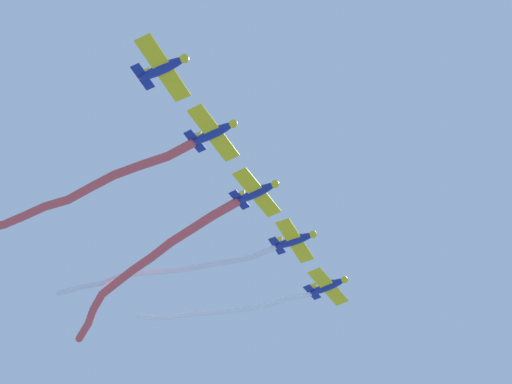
# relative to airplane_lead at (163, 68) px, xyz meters

# --- Properties ---
(airplane_lead) EXTENTS (6.88, 5.35, 1.74)m
(airplane_lead) POSITION_rel_airplane_lead_xyz_m (0.00, 0.00, 0.00)
(airplane_lead) COLOR navy
(airplane_left_wing) EXTENTS (6.78, 5.30, 1.74)m
(airplane_left_wing) POSITION_rel_airplane_lead_xyz_m (-7.25, 4.03, 0.30)
(airplane_left_wing) COLOR navy
(smoke_trail_left_wing) EXTENTS (14.68, 27.31, 2.34)m
(smoke_trail_left_wing) POSITION_rel_airplane_lead_xyz_m (-15.57, -11.27, 0.82)
(smoke_trail_left_wing) COLOR #DB4C4C
(airplane_right_wing) EXTENTS (6.70, 5.38, 1.74)m
(airplane_right_wing) POSITION_rel_airplane_lead_xyz_m (-14.50, 8.06, 0.00)
(airplane_right_wing) COLOR navy
(smoke_trail_right_wing) EXTENTS (25.19, 21.58, 2.41)m
(smoke_trail_right_wing) POSITION_rel_airplane_lead_xyz_m (-26.92, -5.51, 0.34)
(smoke_trail_right_wing) COLOR #DB4C4C
(airplane_slot) EXTENTS (6.90, 5.36, 1.74)m
(airplane_slot) POSITION_rel_airplane_lead_xyz_m (-21.77, 12.11, 0.30)
(airplane_slot) COLOR navy
(smoke_trail_slot) EXTENTS (10.17, 26.53, 2.53)m
(smoke_trail_slot) POSITION_rel_airplane_lead_xyz_m (-27.67, -3.01, 1.13)
(smoke_trail_slot) COLOR white
(airplane_trail) EXTENTS (6.66, 5.43, 1.74)m
(airplane_trail) POSITION_rel_airplane_lead_xyz_m (-29.01, 16.13, 0.00)
(airplane_trail) COLOR navy
(smoke_trail_trail) EXTENTS (7.65, 21.79, 3.16)m
(smoke_trail_trail) POSITION_rel_airplane_lead_xyz_m (-34.37, 3.63, 0.99)
(smoke_trail_trail) COLOR white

